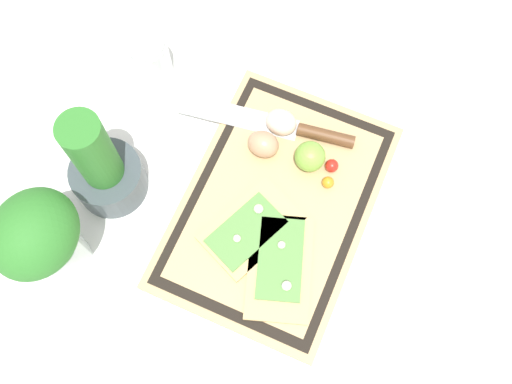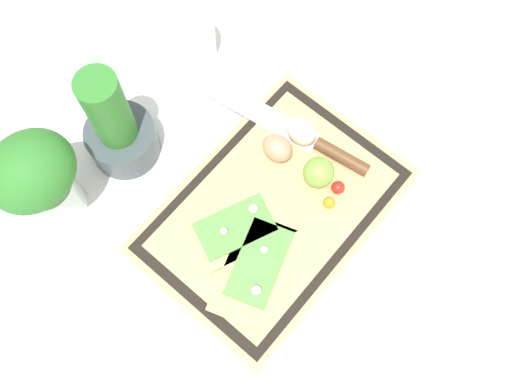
{
  "view_description": "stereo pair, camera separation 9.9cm",
  "coord_description": "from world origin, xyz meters",
  "px_view_note": "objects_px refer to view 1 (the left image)",
  "views": [
    {
      "loc": [
        -0.31,
        -0.1,
        0.97
      ],
      "look_at": [
        0.0,
        0.04,
        0.04
      ],
      "focal_mm": 42.0,
      "sensor_mm": 36.0,
      "label": 1
    },
    {
      "loc": [
        -0.26,
        -0.18,
        0.97
      ],
      "look_at": [
        0.0,
        0.04,
        0.04
      ],
      "focal_mm": 42.0,
      "sensor_mm": 36.0,
      "label": 2
    }
  ],
  "objects_px": {
    "egg_pink": "(281,122)",
    "herb_pot": "(103,169)",
    "pizza_slice_far": "(250,228)",
    "cherry_tomato_yellow": "(328,182)",
    "cherry_tomato_red": "(332,166)",
    "herb_glass": "(41,239)",
    "knife": "(295,129)",
    "lime": "(310,156)",
    "pizza_slice_near": "(280,266)",
    "egg_brown": "(263,144)",
    "sauce_jar": "(149,60)"
  },
  "relations": [
    {
      "from": "egg_brown",
      "to": "herb_glass",
      "type": "relative_size",
      "value": 0.26
    },
    {
      "from": "egg_pink",
      "to": "herb_pot",
      "type": "xyz_separation_m",
      "value": [
        -0.21,
        0.22,
        0.04
      ]
    },
    {
      "from": "pizza_slice_near",
      "to": "herb_pot",
      "type": "distance_m",
      "value": 0.32
    },
    {
      "from": "pizza_slice_near",
      "to": "knife",
      "type": "bearing_deg",
      "value": 16.79
    },
    {
      "from": "pizza_slice_far",
      "to": "herb_glass",
      "type": "xyz_separation_m",
      "value": [
        -0.16,
        0.26,
        0.1
      ]
    },
    {
      "from": "egg_brown",
      "to": "herb_glass",
      "type": "height_order",
      "value": "herb_glass"
    },
    {
      "from": "herb_pot",
      "to": "pizza_slice_near",
      "type": "bearing_deg",
      "value": -93.64
    },
    {
      "from": "cherry_tomato_red",
      "to": "egg_pink",
      "type": "bearing_deg",
      "value": 71.7
    },
    {
      "from": "herb_pot",
      "to": "knife",
      "type": "bearing_deg",
      "value": -49.37
    },
    {
      "from": "pizza_slice_far",
      "to": "knife",
      "type": "xyz_separation_m",
      "value": [
        0.19,
        0.0,
        0.0
      ]
    },
    {
      "from": "egg_pink",
      "to": "lime",
      "type": "relative_size",
      "value": 1.05
    },
    {
      "from": "herb_pot",
      "to": "sauce_jar",
      "type": "height_order",
      "value": "herb_pot"
    },
    {
      "from": "egg_pink",
      "to": "sauce_jar",
      "type": "height_order",
      "value": "sauce_jar"
    },
    {
      "from": "lime",
      "to": "sauce_jar",
      "type": "distance_m",
      "value": 0.34
    },
    {
      "from": "cherry_tomato_red",
      "to": "herb_glass",
      "type": "height_order",
      "value": "herb_glass"
    },
    {
      "from": "egg_pink",
      "to": "cherry_tomato_red",
      "type": "bearing_deg",
      "value": -108.3
    },
    {
      "from": "egg_brown",
      "to": "egg_pink",
      "type": "height_order",
      "value": "same"
    },
    {
      "from": "pizza_slice_far",
      "to": "cherry_tomato_red",
      "type": "bearing_deg",
      "value": -28.32
    },
    {
      "from": "egg_brown",
      "to": "cherry_tomato_yellow",
      "type": "relative_size",
      "value": 2.7
    },
    {
      "from": "knife",
      "to": "herb_glass",
      "type": "relative_size",
      "value": 1.53
    },
    {
      "from": "pizza_slice_near",
      "to": "egg_brown",
      "type": "height_order",
      "value": "egg_brown"
    },
    {
      "from": "egg_pink",
      "to": "herb_glass",
      "type": "relative_size",
      "value": 0.26
    },
    {
      "from": "cherry_tomato_red",
      "to": "pizza_slice_far",
      "type": "bearing_deg",
      "value": 151.68
    },
    {
      "from": "egg_pink",
      "to": "sauce_jar",
      "type": "bearing_deg",
      "value": 86.22
    },
    {
      "from": "egg_brown",
      "to": "cherry_tomato_yellow",
      "type": "height_order",
      "value": "egg_brown"
    },
    {
      "from": "lime",
      "to": "knife",
      "type": "bearing_deg",
      "value": 44.63
    },
    {
      "from": "knife",
      "to": "lime",
      "type": "relative_size",
      "value": 6.05
    },
    {
      "from": "pizza_slice_near",
      "to": "egg_pink",
      "type": "distance_m",
      "value": 0.25
    },
    {
      "from": "egg_brown",
      "to": "cherry_tomato_yellow",
      "type": "xyz_separation_m",
      "value": [
        -0.02,
        -0.13,
        -0.01
      ]
    },
    {
      "from": "knife",
      "to": "cherry_tomato_red",
      "type": "height_order",
      "value": "same"
    },
    {
      "from": "cherry_tomato_red",
      "to": "sauce_jar",
      "type": "height_order",
      "value": "sauce_jar"
    },
    {
      "from": "herb_pot",
      "to": "herb_glass",
      "type": "bearing_deg",
      "value": 175.62
    },
    {
      "from": "herb_glass",
      "to": "sauce_jar",
      "type": "bearing_deg",
      "value": 4.12
    },
    {
      "from": "knife",
      "to": "egg_pink",
      "type": "xyz_separation_m",
      "value": [
        -0.0,
        0.02,
        0.01
      ]
    },
    {
      "from": "lime",
      "to": "cherry_tomato_red",
      "type": "xyz_separation_m",
      "value": [
        0.01,
        -0.04,
        -0.01
      ]
    },
    {
      "from": "knife",
      "to": "herb_pot",
      "type": "relative_size",
      "value": 1.39
    },
    {
      "from": "egg_pink",
      "to": "herb_glass",
      "type": "height_order",
      "value": "herb_glass"
    },
    {
      "from": "egg_brown",
      "to": "cherry_tomato_red",
      "type": "relative_size",
      "value": 2.43
    },
    {
      "from": "cherry_tomato_red",
      "to": "cherry_tomato_yellow",
      "type": "relative_size",
      "value": 1.11
    },
    {
      "from": "cherry_tomato_yellow",
      "to": "egg_pink",
      "type": "bearing_deg",
      "value": 59.76
    },
    {
      "from": "cherry_tomato_yellow",
      "to": "pizza_slice_near",
      "type": "bearing_deg",
      "value": 173.32
    },
    {
      "from": "egg_pink",
      "to": "lime",
      "type": "bearing_deg",
      "value": -120.7
    },
    {
      "from": "pizza_slice_far",
      "to": "egg_pink",
      "type": "height_order",
      "value": "egg_pink"
    },
    {
      "from": "egg_pink",
      "to": "lime",
      "type": "distance_m",
      "value": 0.08
    },
    {
      "from": "pizza_slice_far",
      "to": "cherry_tomato_yellow",
      "type": "relative_size",
      "value": 9.15
    },
    {
      "from": "lime",
      "to": "cherry_tomato_yellow",
      "type": "xyz_separation_m",
      "value": [
        -0.02,
        -0.04,
        -0.02
      ]
    },
    {
      "from": "pizza_slice_far",
      "to": "herb_glass",
      "type": "bearing_deg",
      "value": 122.2
    },
    {
      "from": "lime",
      "to": "herb_glass",
      "type": "distance_m",
      "value": 0.44
    },
    {
      "from": "sauce_jar",
      "to": "lime",
      "type": "bearing_deg",
      "value": -100.03
    },
    {
      "from": "egg_brown",
      "to": "pizza_slice_far",
      "type": "bearing_deg",
      "value": -165.07
    }
  ]
}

